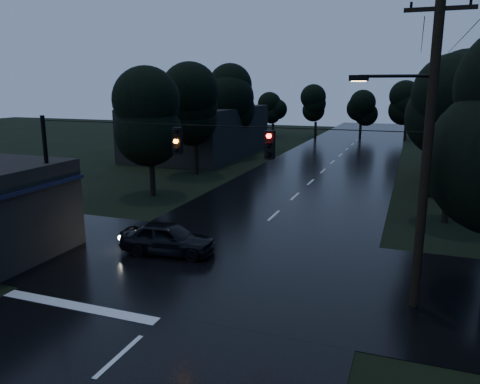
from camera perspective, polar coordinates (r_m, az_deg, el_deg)
The scene contains 14 objects.
main_road at distance 36.01m, azimuth 8.62°, elevation 1.17°, with size 12.00×120.00×0.02m, color black.
cross_street at distance 19.40m, azimuth -2.57°, elevation -8.99°, with size 60.00×9.00×0.02m, color black.
building_far_left at distance 49.51m, azimuth -4.98°, elevation 7.37°, with size 10.00×16.00×5.00m, color black.
utility_pole_main at distance 15.69m, azimuth 21.54°, elevation 4.80°, with size 3.50×0.30×10.00m.
utility_pole_far at distance 32.76m, azimuth 22.53°, elevation 6.06°, with size 2.00×0.30×7.50m.
anchor_pole_left at distance 21.72m, azimuth -22.29°, elevation 0.70°, with size 0.18×0.18×6.00m, color black.
span_signals at distance 16.97m, azimuth -2.34°, elevation 6.18°, with size 15.00×0.37×1.12m.
tree_left_a at distance 31.10m, azimuth -10.93°, elevation 9.01°, with size 3.92×3.92×8.26m.
tree_left_b at distance 38.40m, azimuth -5.48°, elevation 10.44°, with size 4.20×4.20×8.85m.
tree_left_c at distance 47.80m, azimuth -0.85°, elevation 11.42°, with size 4.48×4.48×9.44m.
tree_right_a at distance 26.68m, azimuth 24.75°, elevation 8.28°, with size 4.20×4.20×8.85m.
tree_right_b at distance 34.68m, azimuth 24.91°, elevation 9.69°, with size 4.48×4.48×9.44m.
tree_right_c at distance 44.68m, azimuth 24.82°, elevation 10.64°, with size 4.76×4.76×10.03m.
car at distance 20.75m, azimuth -8.77°, elevation -5.58°, with size 1.67×4.14×1.41m, color black.
Camera 1 is at (7.06, -4.56, 7.23)m, focal length 35.00 mm.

